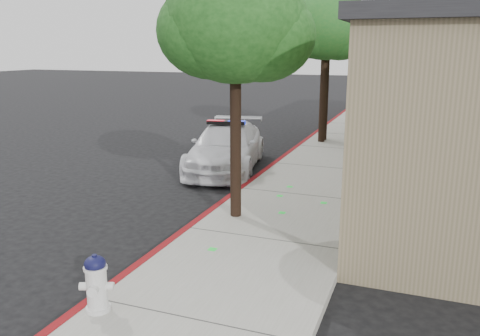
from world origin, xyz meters
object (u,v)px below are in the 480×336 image
fire_hydrant (96,283)px  street_tree_near (236,28)px  street_tree_mid (328,27)px  street_tree_far (326,29)px  police_car (226,147)px

fire_hydrant → street_tree_near: size_ratio=0.16×
street_tree_mid → street_tree_far: bearing=-87.1°
street_tree_near → street_tree_mid: street_tree_mid is taller
police_car → street_tree_near: street_tree_near is taller
police_car → street_tree_near: size_ratio=0.98×
police_car → street_tree_mid: street_tree_mid is taller
street_tree_mid → street_tree_far: size_ratio=1.02×
police_car → street_tree_far: size_ratio=0.92×
street_tree_near → street_tree_far: bearing=89.8°
police_car → fire_hydrant: size_ratio=6.22×
street_tree_far → street_tree_mid: bearing=92.9°
street_tree_near → street_tree_mid: 9.48m
police_car → fire_hydrant: (1.61, -8.55, -0.14)m
police_car → fire_hydrant: bearing=-90.7°
street_tree_mid → street_tree_far: (0.02, -0.48, -0.10)m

